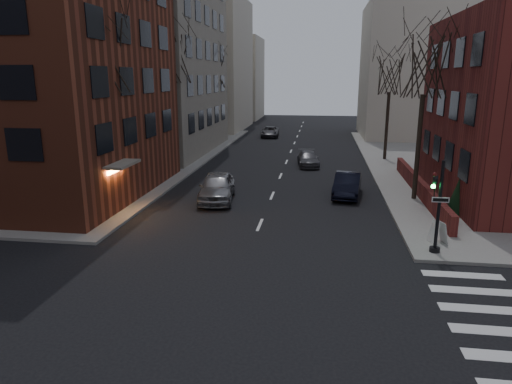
% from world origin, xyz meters
% --- Properties ---
extents(ground, '(160.00, 160.00, 0.00)m').
position_xyz_m(ground, '(0.00, 0.00, 0.00)').
color(ground, black).
rests_on(ground, ground).
extents(building_left_brick, '(15.00, 15.00, 18.00)m').
position_xyz_m(building_left_brick, '(-15.50, 16.50, 9.00)').
color(building_left_brick, brown).
rests_on(building_left_brick, ground).
extents(building_left_tan, '(18.00, 18.00, 28.00)m').
position_xyz_m(building_left_tan, '(-17.00, 34.00, 14.00)').
color(building_left_tan, gray).
rests_on(building_left_tan, ground).
extents(low_wall_right, '(0.35, 16.00, 1.00)m').
position_xyz_m(low_wall_right, '(9.30, 19.00, 0.65)').
color(low_wall_right, maroon).
rests_on(low_wall_right, sidewalk_far_right).
extents(building_distant_la, '(14.00, 16.00, 18.00)m').
position_xyz_m(building_distant_la, '(-15.00, 55.00, 9.00)').
color(building_distant_la, '#BCB09F').
rests_on(building_distant_la, ground).
extents(building_distant_ra, '(14.00, 14.00, 16.00)m').
position_xyz_m(building_distant_ra, '(15.00, 50.00, 8.00)').
color(building_distant_ra, '#BCB09F').
rests_on(building_distant_ra, ground).
extents(building_distant_lb, '(10.00, 12.00, 14.00)m').
position_xyz_m(building_distant_lb, '(-13.00, 72.00, 7.00)').
color(building_distant_lb, '#BCB09F').
rests_on(building_distant_lb, ground).
extents(traffic_signal, '(0.76, 0.44, 4.00)m').
position_xyz_m(traffic_signal, '(7.94, 8.99, 1.91)').
color(traffic_signal, black).
rests_on(traffic_signal, sidewalk_far_right).
extents(tree_left_a, '(4.18, 4.18, 10.26)m').
position_xyz_m(tree_left_a, '(-8.80, 14.00, 8.47)').
color(tree_left_a, '#2D231C').
rests_on(tree_left_a, sidewalk_far_left).
extents(tree_left_b, '(4.40, 4.40, 10.80)m').
position_xyz_m(tree_left_b, '(-8.80, 26.00, 8.91)').
color(tree_left_b, '#2D231C').
rests_on(tree_left_b, sidewalk_far_left).
extents(tree_left_c, '(3.96, 3.96, 9.72)m').
position_xyz_m(tree_left_c, '(-8.80, 40.00, 8.03)').
color(tree_left_c, '#2D231C').
rests_on(tree_left_c, sidewalk_far_left).
extents(tree_right_a, '(3.96, 3.96, 9.72)m').
position_xyz_m(tree_right_a, '(8.80, 18.00, 8.03)').
color(tree_right_a, '#2D231C').
rests_on(tree_right_a, sidewalk_far_right).
extents(tree_right_b, '(3.74, 3.74, 9.18)m').
position_xyz_m(tree_right_b, '(8.80, 32.00, 7.59)').
color(tree_right_b, '#2D231C').
rests_on(tree_right_b, sidewalk_far_right).
extents(streetlamp_near, '(0.36, 0.36, 6.28)m').
position_xyz_m(streetlamp_near, '(-8.20, 22.00, 4.24)').
color(streetlamp_near, black).
rests_on(streetlamp_near, sidewalk_far_left).
extents(streetlamp_far, '(0.36, 0.36, 6.28)m').
position_xyz_m(streetlamp_far, '(-8.20, 42.00, 4.24)').
color(streetlamp_far, black).
rests_on(streetlamp_far, sidewalk_far_left).
extents(parked_sedan, '(2.10, 4.67, 1.49)m').
position_xyz_m(parked_sedan, '(4.76, 18.58, 0.74)').
color(parked_sedan, black).
rests_on(parked_sedan, ground).
extents(car_lane_silver, '(2.62, 5.26, 1.72)m').
position_xyz_m(car_lane_silver, '(-3.25, 16.37, 0.86)').
color(car_lane_silver, gray).
rests_on(car_lane_silver, ground).
extents(car_lane_gray, '(2.17, 4.35, 1.21)m').
position_xyz_m(car_lane_gray, '(1.98, 28.35, 0.61)').
color(car_lane_gray, '#404045').
rests_on(car_lane_gray, ground).
extents(car_lane_far, '(2.44, 4.79, 1.30)m').
position_xyz_m(car_lane_far, '(-3.40, 46.88, 0.65)').
color(car_lane_far, '#3F3E43').
rests_on(car_lane_far, ground).
extents(sandwich_board, '(0.61, 0.73, 1.00)m').
position_xyz_m(sandwich_board, '(8.39, 10.18, 0.65)').
color(sandwich_board, silver).
rests_on(sandwich_board, sidewalk_far_right).
extents(evergreen_shrub, '(1.45, 1.45, 2.03)m').
position_xyz_m(evergreen_shrub, '(10.50, 15.02, 1.17)').
color(evergreen_shrub, black).
rests_on(evergreen_shrub, sidewalk_far_right).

